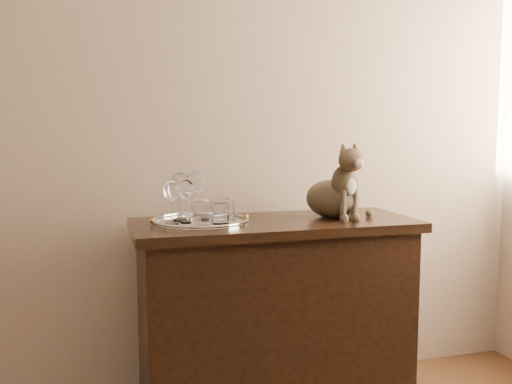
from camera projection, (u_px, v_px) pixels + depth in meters
wall_back at (123, 103)px, 2.49m from camera, size 4.00×0.10×2.70m
sideboard at (275, 317)px, 2.46m from camera, size 1.20×0.50×0.85m
tray at (201, 222)px, 2.35m from camera, size 0.40×0.40×0.01m
wine_glass_a at (180, 196)px, 2.36m from camera, size 0.08×0.08×0.20m
wine_glass_b at (196, 194)px, 2.40m from camera, size 0.08×0.08×0.21m
wine_glass_c at (172, 202)px, 2.27m from camera, size 0.07×0.07×0.18m
wine_glass_d at (187, 201)px, 2.32m from camera, size 0.07×0.07×0.17m
tumbler_a at (220, 214)px, 2.29m from camera, size 0.07×0.07×0.08m
tumbler_b at (202, 213)px, 2.25m from camera, size 0.09×0.09×0.10m
tumbler_c at (225, 209)px, 2.38m from camera, size 0.08×0.08×0.09m
cat at (332, 180)px, 2.49m from camera, size 0.39×0.38×0.33m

